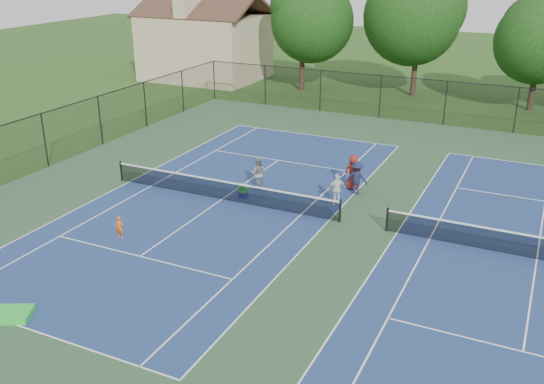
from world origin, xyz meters
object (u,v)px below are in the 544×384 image
at_px(tree_back_a, 303,17).
at_px(tree_back_b, 420,12).
at_px(instructor, 258,173).
at_px(ball_hopper, 243,188).
at_px(bystander_a, 337,189).
at_px(ball_crate, 243,195).
at_px(child_player, 120,227).
at_px(bystander_b, 357,178).
at_px(tree_back_c, 541,35).
at_px(clapboard_house, 205,44).
at_px(bystander_c, 353,172).

bearing_deg(tree_back_a, tree_back_b, 12.53).
height_order(tree_back_a, instructor, tree_back_a).
xyz_separation_m(tree_back_b, ball_hopper, (-2.19, -25.34, -6.11)).
distance_m(bystander_a, ball_crate, 4.53).
distance_m(child_player, ball_crate, 6.57).
xyz_separation_m(instructor, bystander_b, (4.63, 1.48, -0.01)).
bearing_deg(tree_back_c, ball_crate, -114.69).
bearing_deg(child_player, tree_back_c, 58.27).
height_order(tree_back_c, clapboard_house, tree_back_c).
xyz_separation_m(child_player, instructor, (2.67, 7.41, 0.35)).
height_order(tree_back_a, bystander_b, tree_back_a).
distance_m(bystander_c, ball_crate, 5.57).
bearing_deg(child_player, clapboard_house, 107.74).
bearing_deg(bystander_c, ball_hopper, 8.84).
height_order(child_player, bystander_a, bystander_a).
relative_size(tree_back_b, ball_crate, 26.44).
height_order(bystander_c, ball_crate, bystander_c).
height_order(tree_back_c, instructor, tree_back_c).
distance_m(instructor, ball_hopper, 1.41).
relative_size(ball_crate, ball_hopper, 0.94).
bearing_deg(ball_hopper, tree_back_b, 85.06).
relative_size(tree_back_c, bystander_a, 5.47).
xyz_separation_m(child_player, ball_crate, (2.55, 6.05, -0.34)).
bearing_deg(instructor, clapboard_house, -76.37).
height_order(tree_back_b, clapboard_house, tree_back_b).
distance_m(tree_back_b, bystander_c, 22.80).
bearing_deg(tree_back_c, tree_back_a, -176.82).
xyz_separation_m(bystander_b, ball_crate, (-4.75, -2.84, -0.68)).
height_order(bystander_b, ball_hopper, bystander_b).
xyz_separation_m(instructor, ball_crate, (-0.12, -1.36, -0.68)).
distance_m(child_player, bystander_a, 9.97).
relative_size(tree_back_c, child_player, 8.76).
xyz_separation_m(tree_back_c, ball_hopper, (-11.19, -24.34, -4.99)).
xyz_separation_m(tree_back_a, bystander_c, (11.19, -19.97, -5.15)).
bearing_deg(bystander_a, bystander_c, -132.04).
relative_size(child_player, instructor, 0.58).
bearing_deg(tree_back_a, bystander_c, -60.74).
xyz_separation_m(tree_back_c, instructor, (-11.07, -22.98, -4.65)).
xyz_separation_m(tree_back_c, ball_crate, (-11.19, -24.34, -5.34)).
distance_m(instructor, bystander_b, 4.86).
bearing_deg(clapboard_house, tree_back_c, 0.00).
distance_m(tree_back_c, instructor, 25.93).
bearing_deg(ball_crate, child_player, -112.87).
bearing_deg(tree_back_b, instructor, -94.94).
height_order(tree_back_a, clapboard_house, tree_back_a).
xyz_separation_m(tree_back_a, bystander_b, (11.56, -20.50, -5.22)).
distance_m(tree_back_a, ball_hopper, 24.94).
bearing_deg(tree_back_b, bystander_b, -83.51).
bearing_deg(bystander_b, bystander_c, -57.01).
xyz_separation_m(tree_back_a, clapboard_house, (-10.00, 1.00, -2.95)).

